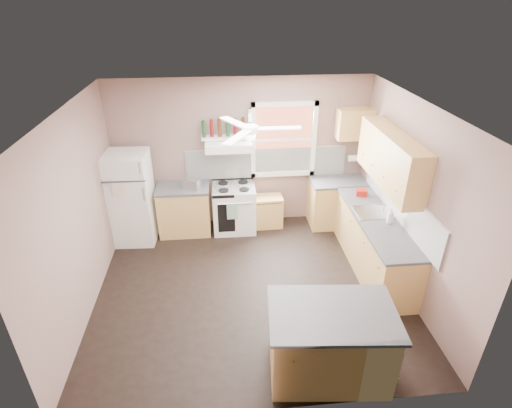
{
  "coord_description": "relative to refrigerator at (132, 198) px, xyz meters",
  "views": [
    {
      "loc": [
        -0.38,
        -4.67,
        3.95
      ],
      "look_at": [
        0.1,
        0.3,
        1.25
      ],
      "focal_mm": 28.0,
      "sensor_mm": 36.0,
      "label": 1
    }
  ],
  "objects": [
    {
      "name": "floor",
      "position": [
        1.91,
        -1.52,
        -0.81
      ],
      "size": [
        4.5,
        4.5,
        0.0
      ],
      "primitive_type": "plane",
      "color": "black",
      "rests_on": "ground"
    },
    {
      "name": "ceiling",
      "position": [
        1.91,
        -1.52,
        1.89
      ],
      "size": [
        4.5,
        4.5,
        0.0
      ],
      "primitive_type": "plane",
      "color": "white",
      "rests_on": "ground"
    },
    {
      "name": "wall_back",
      "position": [
        1.91,
        0.5,
        0.54
      ],
      "size": [
        4.5,
        0.05,
        2.7
      ],
      "primitive_type": "cube",
      "color": "#7F625A",
      "rests_on": "ground"
    },
    {
      "name": "wall_right",
      "position": [
        4.19,
        -1.52,
        0.54
      ],
      "size": [
        0.05,
        4.0,
        2.7
      ],
      "primitive_type": "cube",
      "color": "#7F625A",
      "rests_on": "ground"
    },
    {
      "name": "wall_left",
      "position": [
        -0.36,
        -1.52,
        0.54
      ],
      "size": [
        0.05,
        4.0,
        2.7
      ],
      "primitive_type": "cube",
      "color": "#7F625A",
      "rests_on": "ground"
    },
    {
      "name": "backsplash_back",
      "position": [
        2.36,
        0.46,
        0.37
      ],
      "size": [
        2.9,
        0.03,
        0.55
      ],
      "primitive_type": "cube",
      "color": "white",
      "rests_on": "wall_back"
    },
    {
      "name": "backsplash_right",
      "position": [
        4.15,
        -1.22,
        0.37
      ],
      "size": [
        0.03,
        2.6,
        0.55
      ],
      "primitive_type": "cube",
      "color": "white",
      "rests_on": "wall_right"
    },
    {
      "name": "window_view",
      "position": [
        2.66,
        0.46,
        0.79
      ],
      "size": [
        1.0,
        0.02,
        1.2
      ],
      "primitive_type": "cube",
      "color": "brown",
      "rests_on": "wall_back"
    },
    {
      "name": "window_frame",
      "position": [
        2.66,
        0.43,
        0.79
      ],
      "size": [
        1.16,
        0.07,
        1.36
      ],
      "primitive_type": "cube",
      "color": "white",
      "rests_on": "wall_back"
    },
    {
      "name": "refrigerator",
      "position": [
        0.0,
        0.0,
        0.0
      ],
      "size": [
        0.71,
        0.69,
        1.61
      ],
      "primitive_type": "cube",
      "rotation": [
        0.0,
        0.0,
        -0.04
      ],
      "color": "white",
      "rests_on": "floor"
    },
    {
      "name": "base_cabinet_left",
      "position": [
        0.85,
        0.18,
        -0.38
      ],
      "size": [
        0.9,
        0.6,
        0.86
      ],
      "primitive_type": "cube",
      "color": "tan",
      "rests_on": "floor"
    },
    {
      "name": "counter_left",
      "position": [
        0.85,
        0.18,
        0.07
      ],
      "size": [
        0.92,
        0.62,
        0.04
      ],
      "primitive_type": "cube",
      "color": "#434346",
      "rests_on": "base_cabinet_left"
    },
    {
      "name": "toaster",
      "position": [
        1.02,
        0.08,
        0.18
      ],
      "size": [
        0.32,
        0.26,
        0.18
      ],
      "primitive_type": "cube",
      "rotation": [
        0.0,
        0.0,
        -0.41
      ],
      "color": "silver",
      "rests_on": "counter_left"
    },
    {
      "name": "stove",
      "position": [
        1.75,
        0.18,
        -0.38
      ],
      "size": [
        0.76,
        0.65,
        0.86
      ],
      "primitive_type": "cube",
      "rotation": [
        0.0,
        0.0,
        -0.01
      ],
      "color": "white",
      "rests_on": "floor"
    },
    {
      "name": "range_hood",
      "position": [
        1.68,
        0.23,
        0.81
      ],
      "size": [
        0.78,
        0.5,
        0.14
      ],
      "primitive_type": "cube",
      "color": "white",
      "rests_on": "wall_back"
    },
    {
      "name": "bottle_shelf",
      "position": [
        1.68,
        0.35,
        0.91
      ],
      "size": [
        0.9,
        0.26,
        0.03
      ],
      "primitive_type": "cube",
      "color": "white",
      "rests_on": "range_hood"
    },
    {
      "name": "cart",
      "position": [
        2.37,
        0.22,
        -0.54
      ],
      "size": [
        0.54,
        0.37,
        0.53
      ],
      "primitive_type": "cube",
      "rotation": [
        0.0,
        0.0,
        0.02
      ],
      "color": "tan",
      "rests_on": "floor"
    },
    {
      "name": "base_cabinet_corner",
      "position": [
        3.66,
        0.18,
        -0.38
      ],
      "size": [
        1.0,
        0.6,
        0.86
      ],
      "primitive_type": "cube",
      "color": "tan",
      "rests_on": "floor"
    },
    {
      "name": "base_cabinet_right",
      "position": [
        3.86,
        -1.22,
        -0.38
      ],
      "size": [
        0.6,
        2.2,
        0.86
      ],
      "primitive_type": "cube",
      "color": "tan",
      "rests_on": "floor"
    },
    {
      "name": "counter_corner",
      "position": [
        3.66,
        0.18,
        0.07
      ],
      "size": [
        1.02,
        0.62,
        0.04
      ],
      "primitive_type": "cube",
      "color": "#434346",
      "rests_on": "base_cabinet_corner"
    },
    {
      "name": "counter_right",
      "position": [
        3.85,
        -1.22,
        0.07
      ],
      "size": [
        0.62,
        2.22,
        0.04
      ],
      "primitive_type": "cube",
      "color": "#434346",
      "rests_on": "base_cabinet_right"
    },
    {
      "name": "sink",
      "position": [
        3.85,
        -1.02,
        0.09
      ],
      "size": [
        0.55,
        0.45,
        0.03
      ],
      "primitive_type": "cube",
      "color": "silver",
      "rests_on": "counter_right"
    },
    {
      "name": "faucet",
      "position": [
        4.01,
        -1.02,
        0.16
      ],
      "size": [
        0.03,
        0.03,
        0.14
      ],
      "primitive_type": "cylinder",
      "color": "silver",
      "rests_on": "sink"
    },
    {
      "name": "upper_cabinet_right",
      "position": [
        3.99,
        -1.02,
        0.97
      ],
      "size": [
        0.33,
        1.8,
        0.76
      ],
      "primitive_type": "cube",
      "color": "tan",
      "rests_on": "wall_right"
    },
    {
      "name": "upper_cabinet_corner",
      "position": [
        3.86,
        0.31,
        1.09
      ],
      "size": [
        0.6,
        0.33,
        0.52
      ],
      "primitive_type": "cube",
      "color": "tan",
      "rests_on": "wall_back"
    },
    {
      "name": "paper_towel",
      "position": [
        3.98,
        0.34,
        0.44
      ],
      "size": [
        0.26,
        0.12,
        0.12
      ],
      "primitive_type": "cylinder",
      "rotation": [
        0.0,
        1.57,
        0.0
      ],
      "color": "white",
      "rests_on": "wall_back"
    },
    {
      "name": "island",
      "position": [
        2.66,
        -3.09,
        -0.38
      ],
      "size": [
        1.38,
        0.94,
        0.86
      ],
      "primitive_type": "cube",
      "rotation": [
        0.0,
        0.0,
        -0.09
      ],
      "color": "tan",
      "rests_on": "floor"
    },
    {
      "name": "island_top",
      "position": [
        2.66,
        -3.09,
        0.07
      ],
      "size": [
        1.46,
        1.02,
        0.04
      ],
      "primitive_type": "cube",
      "rotation": [
        0.0,
        0.0,
        -0.09
      ],
      "color": "#434346",
      "rests_on": "island"
    },
    {
      "name": "ceiling_fan_hub",
      "position": [
        1.91,
        -1.52,
        1.64
      ],
      "size": [
        0.2,
        0.2,
        0.08
      ],
      "primitive_type": "cylinder",
      "color": "white",
      "rests_on": "ceiling"
    },
    {
      "name": "soap_bottle",
      "position": [
        3.98,
        -1.35,
        0.22
      ],
      "size": [
        0.13,
        0.13,
        0.25
      ],
      "primitive_type": "imported",
      "rotation": [
        0.0,
        0.0,
        5.72
      ],
      "color": "silver",
      "rests_on": "counter_right"
    },
    {
      "name": "red_caddy",
      "position": [
        3.86,
        -0.44,
        0.14
      ],
      "size": [
        0.2,
        0.15,
        0.1
      ],
      "primitive_type": "cube",
      "rotation": [
        0.0,
        0.0,
        -0.21
      ],
      "color": "#AA180E",
      "rests_on": "counter_right"
    },
    {
      "name": "wine_bottles",
      "position": [
        1.68,
        0.35,
        1.07
      ],
      "size": [
        0.86,
        0.06,
        0.31
      ],
      "color": "#143819",
      "rests_on": "bottle_shelf"
    }
  ]
}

